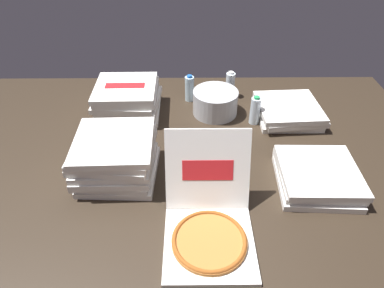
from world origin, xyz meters
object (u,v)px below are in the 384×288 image
object	(u,v)px
pizza_stack_right_far	(115,157)
water_bottle_0	(190,88)
pizza_stack_center_far	(128,99)
water_bottle_1	(255,111)
pizza_stack_right_mid	(288,111)
water_bottle_2	(230,85)
ice_bucket	(215,102)
pizza_stack_left_mid	(317,176)
open_pizza_box	(209,222)

from	to	relation	value
pizza_stack_right_far	water_bottle_0	world-z (taller)	pizza_stack_right_far
pizza_stack_center_far	water_bottle_1	distance (m)	0.90
pizza_stack_right_far	water_bottle_1	bearing A→B (deg)	30.66
pizza_stack_right_far	pizza_stack_center_far	bearing A→B (deg)	91.97
pizza_stack_center_far	pizza_stack_right_far	bearing A→B (deg)	-88.03
water_bottle_1	pizza_stack_right_mid	bearing A→B (deg)	13.96
pizza_stack_right_mid	water_bottle_2	bearing A→B (deg)	141.36
ice_bucket	water_bottle_2	bearing A→B (deg)	61.62
pizza_stack_left_mid	pizza_stack_right_far	size ratio (longest dim) A/B	0.99
pizza_stack_right_mid	water_bottle_0	xyz separation A→B (m)	(-0.70, 0.25, 0.04)
water_bottle_1	water_bottle_2	size ratio (longest dim) A/B	1.00
pizza_stack_left_mid	pizza_stack_right_mid	bearing A→B (deg)	90.52
pizza_stack_right_mid	pizza_stack_left_mid	bearing A→B (deg)	-89.48
water_bottle_1	pizza_stack_left_mid	bearing A→B (deg)	-67.13
open_pizza_box	pizza_stack_right_mid	distance (m)	1.17
open_pizza_box	pizza_stack_right_far	distance (m)	0.66
ice_bucket	pizza_stack_left_mid	bearing A→B (deg)	-54.72
pizza_stack_left_mid	water_bottle_2	size ratio (longest dim) A/B	2.20
open_pizza_box	ice_bucket	world-z (taller)	open_pizza_box
pizza_stack_center_far	ice_bucket	distance (m)	0.62
pizza_stack_left_mid	water_bottle_1	xyz separation A→B (m)	(-0.26, 0.60, 0.04)
pizza_stack_right_far	pizza_stack_right_mid	xyz separation A→B (m)	(1.11, 0.57, -0.07)
water_bottle_0	water_bottle_1	size ratio (longest dim) A/B	1.00
pizza_stack_center_far	pizza_stack_right_far	distance (m)	0.65
water_bottle_1	water_bottle_2	world-z (taller)	same
open_pizza_box	water_bottle_0	size ratio (longest dim) A/B	2.77
ice_bucket	water_bottle_2	world-z (taller)	water_bottle_2
pizza_stack_right_mid	water_bottle_0	size ratio (longest dim) A/B	2.22
pizza_stack_right_far	water_bottle_2	world-z (taller)	pizza_stack_right_far
open_pizza_box	pizza_stack_center_far	world-z (taller)	open_pizza_box
open_pizza_box	water_bottle_2	xyz separation A→B (m)	(0.23, 1.30, 0.02)
pizza_stack_left_mid	pizza_stack_right_mid	size ratio (longest dim) A/B	0.99
pizza_stack_right_far	water_bottle_2	distance (m)	1.15
water_bottle_0	water_bottle_2	xyz separation A→B (m)	(0.31, 0.06, 0.00)
water_bottle_2	ice_bucket	bearing A→B (deg)	-118.38
pizza_stack_right_mid	water_bottle_2	distance (m)	0.49
pizza_stack_left_mid	water_bottle_0	world-z (taller)	water_bottle_0
open_pizza_box	water_bottle_2	bearing A→B (deg)	80.12
pizza_stack_center_far	water_bottle_0	world-z (taller)	pizza_stack_center_far
pizza_stack_center_far	water_bottle_1	xyz separation A→B (m)	(0.89, -0.14, -0.01)
water_bottle_0	water_bottle_1	bearing A→B (deg)	-34.91
water_bottle_0	water_bottle_1	xyz separation A→B (m)	(0.45, -0.31, 0.00)
pizza_stack_right_far	pizza_stack_right_mid	distance (m)	1.26
ice_bucket	water_bottle_0	world-z (taller)	water_bottle_0
pizza_stack_center_far	water_bottle_0	distance (m)	0.47
pizza_stack_right_far	water_bottle_0	distance (m)	0.93
pizza_stack_center_far	open_pizza_box	bearing A→B (deg)	-63.83
water_bottle_2	water_bottle_1	bearing A→B (deg)	-69.91
pizza_stack_center_far	ice_bucket	bearing A→B (deg)	-1.03
pizza_stack_right_mid	ice_bucket	world-z (taller)	ice_bucket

